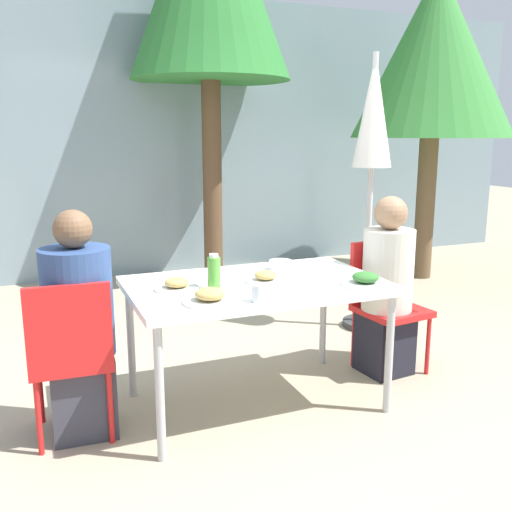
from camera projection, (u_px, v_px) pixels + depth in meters
The scene contains 16 objects.
ground_plane at pixel (256, 403), 3.34m from camera, with size 24.00×24.00×0.00m, color tan.
building_facade at pixel (134, 138), 6.20m from camera, with size 10.00×0.20×3.00m.
dining_table at pixel (256, 292), 3.20m from camera, with size 1.41×0.88×0.73m.
chair_left at pixel (71, 349), 2.84m from camera, with size 0.42×0.42×0.85m.
person_left at pixel (80, 332), 2.92m from camera, with size 0.35×0.35×1.18m.
chair_right at pixel (384, 296), 3.78m from camera, with size 0.44×0.44×0.85m.
person_right at pixel (387, 291), 3.68m from camera, with size 0.32×0.32×1.17m.
closed_umbrella at pixel (373, 132), 4.34m from camera, with size 0.36×0.36×2.14m.
plate_0 at pixel (210, 297), 2.80m from camera, with size 0.27×0.27×0.07m.
plate_1 at pixel (266, 278), 3.19m from camera, with size 0.23×0.23×0.06m.
plate_2 at pixel (177, 285), 3.03m from camera, with size 0.24×0.24×0.07m.
plate_3 at pixel (365, 280), 3.13m from camera, with size 0.27×0.27×0.07m.
bottle at pixel (214, 272), 3.03m from camera, with size 0.07×0.07×0.19m.
drinking_cup at pixel (258, 293), 2.81m from camera, with size 0.07×0.07×0.09m.
salad_bowl at pixel (280, 265), 3.47m from camera, with size 0.14×0.14×0.06m.
tree_behind_right at pixel (435, 55), 5.79m from camera, with size 1.65×1.65×3.19m.
Camera 1 is at (-1.17, -2.86, 1.55)m, focal length 40.00 mm.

